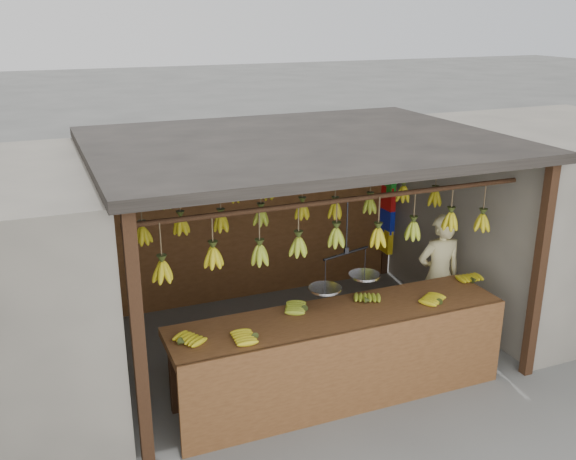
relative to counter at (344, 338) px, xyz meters
name	(u,v)px	position (x,y,z in m)	size (l,w,h in m)	color
ground	(298,344)	(0.04, 1.23, -0.70)	(80.00, 80.00, 0.00)	#5B5B57
stall	(287,172)	(0.04, 1.56, 1.27)	(4.30, 3.30, 2.40)	black
neighbor_right	(552,214)	(3.64, 1.23, 0.45)	(3.00, 3.00, 2.30)	slate
counter	(344,338)	(0.00, 0.00, 0.00)	(3.44, 0.76, 0.96)	brown
hanging_bananas	(299,211)	(0.06, 1.24, 0.90)	(3.59, 2.25, 0.39)	gold
balance_scale	(345,278)	(0.11, 0.23, 0.51)	(0.81, 0.45, 0.84)	black
vendor	(439,276)	(1.64, 0.83, 0.05)	(0.55, 0.36, 1.50)	beige
bag_bundles	(388,210)	(1.98, 2.58, 0.31)	(0.08, 0.26, 1.21)	#199926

